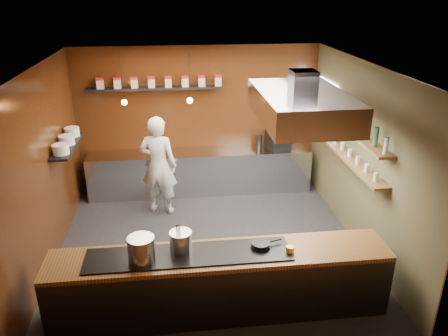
{
  "coord_description": "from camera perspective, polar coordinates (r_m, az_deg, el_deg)",
  "views": [
    {
      "loc": [
        -0.51,
        -6.29,
        4.08
      ],
      "look_at": [
        0.29,
        0.4,
        1.25
      ],
      "focal_mm": 35.0,
      "sensor_mm": 36.0,
      "label": 1
    }
  ],
  "objects": [
    {
      "name": "back_wall",
      "position": [
        9.17,
        -3.35,
        6.39
      ],
      "size": [
        5.0,
        0.0,
        5.0
      ],
      "primitive_type": "plane",
      "rotation": [
        1.57,
        0.0,
        0.0
      ],
      "color": "#351B09",
      "rests_on": "ground"
    },
    {
      "name": "bottles",
      "position": [
        7.46,
        16.07,
        6.15
      ],
      "size": [
        0.06,
        2.66,
        0.24
      ],
      "color": "silver",
      "rests_on": "bottle_shelf_upper"
    },
    {
      "name": "butter_jar",
      "position": [
        5.72,
        8.62,
        -10.51
      ],
      "size": [
        0.13,
        0.13,
        0.1
      ],
      "primitive_type": "cylinder",
      "rotation": [
        0.0,
        0.0,
        -0.21
      ],
      "color": "yellow",
      "rests_on": "pass_counter"
    },
    {
      "name": "utensil_crock",
      "position": [
        5.68,
        -5.9,
        -10.03
      ],
      "size": [
        0.14,
        0.14,
        0.16
      ],
      "primitive_type": "cylinder",
      "rotation": [
        0.0,
        0.0,
        0.18
      ],
      "color": "silver",
      "rests_on": "pass_counter"
    },
    {
      "name": "pass_counter",
      "position": [
        5.94,
        -0.51,
        -14.72
      ],
      "size": [
        4.4,
        0.72,
        0.94
      ],
      "color": "#38383D",
      "rests_on": "floor"
    },
    {
      "name": "frying_pan",
      "position": [
        5.77,
        4.86,
        -9.95
      ],
      "size": [
        0.43,
        0.26,
        0.07
      ],
      "color": "black",
      "rests_on": "pass_counter"
    },
    {
      "name": "tin_shelf",
      "position": [
        8.86,
        -9.3,
        10.22
      ],
      "size": [
        2.6,
        0.26,
        0.04
      ],
      "primitive_type": "cube",
      "color": "black",
      "rests_on": "back_wall"
    },
    {
      "name": "espresso_machine",
      "position": [
        9.22,
        7.09,
        3.8
      ],
      "size": [
        0.51,
        0.5,
        0.42
      ],
      "primitive_type": "cube",
      "rotation": [
        0.0,
        0.0,
        0.28
      ],
      "color": "black",
      "rests_on": "prep_counter"
    },
    {
      "name": "storage_tins",
      "position": [
        8.82,
        -8.37,
        11.1
      ],
      "size": [
        2.43,
        0.13,
        0.22
      ],
      "color": "#BFB39E",
      "rests_on": "tin_shelf"
    },
    {
      "name": "window_pane",
      "position": [
        8.79,
        13.24,
        7.81
      ],
      "size": [
        0.0,
        1.0,
        1.0
      ],
      "primitive_type": "plane",
      "rotation": [
        1.57,
        0.0,
        -1.57
      ],
      "color": "white",
      "rests_on": "right_wall"
    },
    {
      "name": "wine_glasses",
      "position": [
        7.62,
        15.64,
        2.37
      ],
      "size": [
        0.07,
        2.37,
        0.13
      ],
      "color": "silver",
      "rests_on": "bottle_shelf_lower"
    },
    {
      "name": "ceiling",
      "position": [
        6.4,
        -2.17,
        13.02
      ],
      "size": [
        5.0,
        5.0,
        0.0
      ],
      "primitive_type": "plane",
      "rotation": [
        3.14,
        0.0,
        0.0
      ],
      "color": "silver",
      "rests_on": "back_wall"
    },
    {
      "name": "pendant_right",
      "position": [
        8.22,
        -4.49,
        9.13
      ],
      "size": [
        0.1,
        0.1,
        0.95
      ],
      "color": "black",
      "rests_on": "ceiling"
    },
    {
      "name": "floor",
      "position": [
        7.51,
        -1.83,
        -10.14
      ],
      "size": [
        5.0,
        5.0,
        0.0
      ],
      "primitive_type": "plane",
      "color": "black",
      "rests_on": "ground"
    },
    {
      "name": "chef",
      "position": [
        8.27,
        -8.55,
        0.33
      ],
      "size": [
        0.8,
        0.63,
        1.91
      ],
      "primitive_type": "imported",
      "rotation": [
        0.0,
        0.0,
        2.86
      ],
      "color": "white",
      "rests_on": "floor"
    },
    {
      "name": "bottle_shelf_upper",
      "position": [
        7.5,
        15.95,
        5.12
      ],
      "size": [
        0.26,
        2.8,
        0.04
      ],
      "primitive_type": "cube",
      "color": "olive",
      "rests_on": "right_wall"
    },
    {
      "name": "prep_counter",
      "position": [
        9.22,
        -3.07,
        -0.46
      ],
      "size": [
        4.6,
        0.65,
        0.9
      ],
      "primitive_type": "cube",
      "color": "silver",
      "rests_on": "floor"
    },
    {
      "name": "right_wall",
      "position": [
        7.43,
        17.59,
        1.34
      ],
      "size": [
        0.0,
        5.0,
        5.0
      ],
      "primitive_type": "plane",
      "rotation": [
        1.57,
        0.0,
        -1.57
      ],
      "color": "brown",
      "rests_on": "ground"
    },
    {
      "name": "left_wall",
      "position": [
        7.08,
        -22.58,
        -0.45
      ],
      "size": [
        0.0,
        5.0,
        5.0
      ],
      "primitive_type": "plane",
      "rotation": [
        1.57,
        0.0,
        1.57
      ],
      "color": "#351B09",
      "rests_on": "ground"
    },
    {
      "name": "stockpot_small",
      "position": [
        5.65,
        -5.65,
        -9.52
      ],
      "size": [
        0.34,
        0.34,
        0.27
      ],
      "primitive_type": "cylinder",
      "rotation": [
        0.0,
        0.0,
        0.21
      ],
      "color": "silver",
      "rests_on": "pass_counter"
    },
    {
      "name": "stockpot_large",
      "position": [
        5.52,
        -10.73,
        -10.37
      ],
      "size": [
        0.42,
        0.42,
        0.32
      ],
      "primitive_type": "cylinder",
      "rotation": [
        0.0,
        0.0,
        0.29
      ],
      "color": "#B9BCC0",
      "rests_on": "pass_counter"
    },
    {
      "name": "extractor_hood",
      "position": [
        6.36,
        10.08,
        8.06
      ],
      "size": [
        1.2,
        2.0,
        0.72
      ],
      "color": "#38383D",
      "rests_on": "ceiling"
    },
    {
      "name": "bottle_shelf_lower",
      "position": [
        7.64,
        15.58,
        1.77
      ],
      "size": [
        0.26,
        2.8,
        0.04
      ],
      "primitive_type": "cube",
      "color": "olive",
      "rests_on": "right_wall"
    },
    {
      "name": "plate_stacks",
      "position": [
        7.9,
        -19.86,
        3.45
      ],
      "size": [
        0.26,
        1.16,
        0.16
      ],
      "color": "white",
      "rests_on": "plate_shelf"
    },
    {
      "name": "plate_shelf",
      "position": [
        7.93,
        -19.77,
        2.77
      ],
      "size": [
        0.3,
        1.4,
        0.04
      ],
      "primitive_type": "cube",
      "color": "black",
      "rests_on": "left_wall"
    },
    {
      "name": "pendant_left",
      "position": [
        8.26,
        -12.93,
        8.7
      ],
      "size": [
        0.1,
        0.1,
        0.95
      ],
      "color": "black",
      "rests_on": "ceiling"
    }
  ]
}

